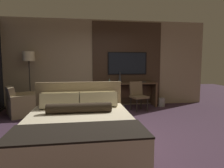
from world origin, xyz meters
TOP-DOWN VIEW (x-y plane):
  - ground_plane at (0.00, 0.00)m, footprint 16.00×16.00m
  - wall_back_tv_panel at (0.12, 2.59)m, footprint 7.20×0.09m
  - bed at (-0.66, -0.70)m, footprint 1.76×2.15m
  - desk at (0.90, 2.33)m, footprint 1.80×0.48m
  - tv at (0.90, 2.52)m, footprint 1.30×0.04m
  - desk_chair at (1.05, 1.78)m, footprint 0.55×0.55m
  - armchair_by_window at (-2.20, 1.74)m, footprint 1.09×1.11m
  - floor_lamp at (-2.15, 2.32)m, footprint 0.34×0.34m
  - vase_tall at (0.63, 2.39)m, footprint 0.12×0.12m
  - vase_short at (0.26, 2.24)m, footprint 0.10×0.10m
  - book at (1.38, 2.34)m, footprint 0.26×0.22m
  - waste_bin at (1.98, 2.17)m, footprint 0.22×0.22m

SIDE VIEW (x-z plane):
  - ground_plane at x=0.00m, z-range 0.00..0.00m
  - waste_bin at x=1.98m, z-range 0.00..0.28m
  - armchair_by_window at x=-2.20m, z-range -0.13..0.69m
  - bed at x=-0.66m, z-range -0.18..0.86m
  - desk_chair at x=1.05m, z-range 0.08..0.94m
  - desk at x=0.90m, z-range 0.14..0.92m
  - book at x=1.38m, z-range 0.79..0.82m
  - vase_short at x=0.26m, z-range 0.79..0.95m
  - vase_tall at x=0.63m, z-range 0.79..1.18m
  - wall_back_tv_panel at x=0.12m, z-range 0.00..2.80m
  - tv at x=0.90m, z-range 1.04..1.77m
  - floor_lamp at x=-2.15m, z-range 0.60..2.36m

